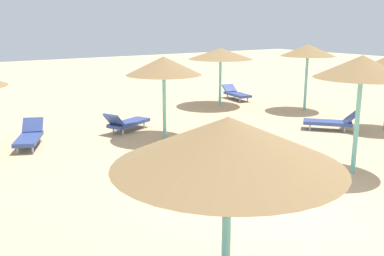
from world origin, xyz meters
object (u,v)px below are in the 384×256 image
(lounger_0, at_px, (29,136))
(lounger_3, at_px, (331,122))
(parasol_1, at_px, (228,143))
(parasol_8, at_px, (362,67))
(lounger_2, at_px, (236,93))
(lounger_4, at_px, (126,122))
(parasol_4, at_px, (164,66))
(parasol_9, at_px, (308,51))
(parasol_2, at_px, (221,54))

(lounger_0, relative_size, lounger_3, 1.07)
(parasol_1, height_order, lounger_3, parasol_1)
(parasol_8, height_order, lounger_2, parasol_8)
(parasol_1, bearing_deg, lounger_3, 31.77)
(lounger_4, bearing_deg, lounger_0, -178.96)
(parasol_8, xyz_separation_m, lounger_0, (-6.35, 7.36, -2.44))
(parasol_1, xyz_separation_m, parasol_4, (4.05, 8.44, 0.04))
(parasol_9, distance_m, lounger_2, 4.58)
(parasol_4, distance_m, lounger_0, 4.85)
(parasol_9, bearing_deg, lounger_2, 100.69)
(parasol_9, bearing_deg, lounger_0, 175.42)
(parasol_1, height_order, lounger_4, parasol_1)
(lounger_0, height_order, lounger_3, lounger_0)
(lounger_2, relative_size, lounger_3, 1.07)
(lounger_2, height_order, lounger_4, lounger_4)
(parasol_4, height_order, lounger_3, parasol_4)
(parasol_2, relative_size, parasol_9, 1.03)
(lounger_0, relative_size, lounger_4, 1.00)
(lounger_0, bearing_deg, parasol_4, -20.41)
(lounger_0, bearing_deg, parasol_9, -4.58)
(parasol_2, bearing_deg, lounger_0, -167.11)
(lounger_4, bearing_deg, parasol_4, -67.27)
(parasol_1, distance_m, lounger_3, 11.49)
(parasol_8, height_order, lounger_4, parasol_8)
(parasol_9, height_order, lounger_4, parasol_9)
(parasol_8, relative_size, lounger_2, 1.55)
(parasol_2, relative_size, lounger_3, 1.62)
(parasol_4, height_order, parasol_8, parasol_8)
(lounger_3, bearing_deg, lounger_4, 146.80)
(parasol_1, bearing_deg, parasol_4, 64.35)
(lounger_0, distance_m, lounger_3, 10.44)
(parasol_4, distance_m, lounger_4, 2.73)
(parasol_4, bearing_deg, parasol_2, 35.12)
(parasol_4, bearing_deg, parasol_8, -68.79)
(lounger_2, distance_m, lounger_4, 8.03)
(lounger_3, bearing_deg, lounger_0, 157.43)
(parasol_1, distance_m, parasol_8, 6.84)
(parasol_2, distance_m, parasol_8, 9.92)
(parasol_2, xyz_separation_m, parasol_4, (-5.17, -3.64, 0.03))
(parasol_4, bearing_deg, lounger_3, -24.11)
(lounger_2, height_order, lounger_3, lounger_3)
(parasol_4, relative_size, lounger_0, 1.40)
(parasol_1, relative_size, lounger_2, 1.51)
(lounger_3, distance_m, lounger_4, 7.43)
(parasol_8, bearing_deg, parasol_1, -157.65)
(parasol_8, relative_size, parasol_9, 1.05)
(parasol_4, bearing_deg, lounger_0, 159.59)
(parasol_2, xyz_separation_m, lounger_2, (1.66, 0.83, -2.10))
(lounger_3, bearing_deg, lounger_2, 79.58)
(parasol_2, distance_m, parasol_4, 6.32)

